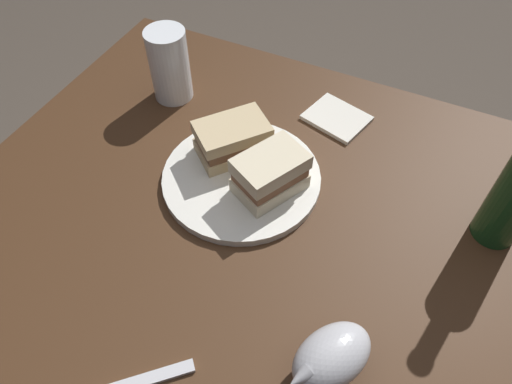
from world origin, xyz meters
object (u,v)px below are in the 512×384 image
sandwich_half_left (270,174)px  gravy_boat (331,357)px  pint_glass (170,70)px  sandwich_half_right (233,139)px  plate (241,178)px  napkin (337,118)px

sandwich_half_left → gravy_boat: sandwich_half_left is taller
pint_glass → sandwich_half_left: bearing=-28.4°
sandwich_half_right → gravy_boat: size_ratio=1.08×
plate → sandwich_half_left: (0.06, -0.01, 0.04)m
sandwich_half_left → pint_glass: bearing=151.6°
sandwich_half_right → napkin: bearing=52.7°
sandwich_half_right → gravy_boat: bearing=-45.2°
sandwich_half_left → napkin: bearing=79.6°
plate → pint_glass: pint_glass is taller
sandwich_half_right → sandwich_half_left: bearing=-27.4°
pint_glass → napkin: size_ratio=1.29×
gravy_boat → napkin: size_ratio=1.20×
pint_glass → napkin: pint_glass is taller
plate → sandwich_half_right: sandwich_half_right is taller
sandwich_half_left → sandwich_half_right: sandwich_half_left is taller
plate → sandwich_half_right: size_ratio=1.90×
gravy_boat → plate: bearing=135.4°
plate → gravy_boat: 0.34m
pint_glass → napkin: 0.33m
napkin → sandwich_half_right: bearing=-127.3°
sandwich_half_right → napkin: 0.22m
sandwich_half_left → gravy_boat: (0.19, -0.23, -0.01)m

